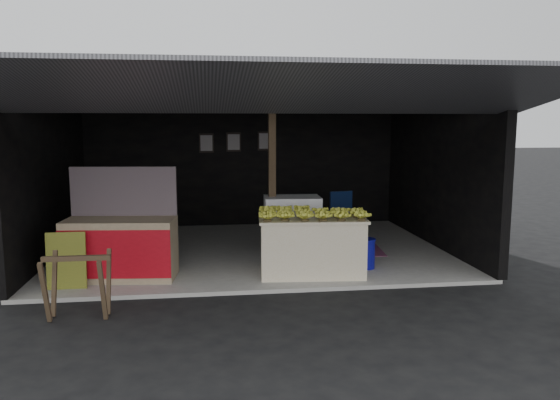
{
  "coord_description": "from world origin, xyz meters",
  "views": [
    {
      "loc": [
        -0.8,
        -7.28,
        2.37
      ],
      "look_at": [
        0.38,
        1.51,
        1.1
      ],
      "focal_mm": 35.0,
      "sensor_mm": 36.0,
      "label": 1
    }
  ],
  "objects": [
    {
      "name": "plastic_chair",
      "position": [
        1.78,
        2.75,
        0.65
      ],
      "size": [
        0.56,
        0.56,
        0.99
      ],
      "rotation": [
        0.0,
        0.0,
        0.24
      ],
      "color": "#0A173A",
      "rests_on": "concrete_slab"
    },
    {
      "name": "banana_pile",
      "position": [
        0.77,
        0.75,
        1.03
      ],
      "size": [
        1.55,
        1.01,
        0.18
      ],
      "primitive_type": null,
      "rotation": [
        0.0,
        0.0,
        -0.09
      ],
      "color": "yellow",
      "rests_on": "banana_table"
    },
    {
      "name": "sawhorse",
      "position": [
        -2.37,
        -0.67,
        0.5
      ],
      "size": [
        0.8,
        0.69,
        0.79
      ],
      "rotation": [
        0.0,
        0.0,
        -0.01
      ],
      "color": "#463523",
      "rests_on": "ground"
    },
    {
      "name": "neighbor_stall",
      "position": [
        -2.09,
        0.87,
        0.55
      ],
      "size": [
        1.66,
        0.88,
        1.64
      ],
      "rotation": [
        0.0,
        0.0,
        -0.11
      ],
      "color": "#998466",
      "rests_on": "concrete_slab"
    },
    {
      "name": "magenta_rug",
      "position": [
        1.58,
        2.17,
        0.07
      ],
      "size": [
        1.59,
        1.13,
        0.01
      ],
      "primitive_type": "cube",
      "rotation": [
        0.0,
        0.0,
        -0.09
      ],
      "color": "#6D1857",
      "rests_on": "concrete_slab"
    },
    {
      "name": "ground",
      "position": [
        0.0,
        0.0,
        0.0
      ],
      "size": [
        80.0,
        80.0,
        0.0
      ],
      "primitive_type": "plane",
      "color": "black",
      "rests_on": "ground"
    },
    {
      "name": "banana_table",
      "position": [
        0.77,
        0.75,
        0.5
      ],
      "size": [
        1.68,
        1.12,
        0.89
      ],
      "rotation": [
        0.0,
        0.0,
        -0.09
      ],
      "color": "silver",
      "rests_on": "concrete_slab"
    },
    {
      "name": "white_crate",
      "position": [
        0.64,
        1.81,
        0.59
      ],
      "size": [
        0.97,
        0.69,
        1.05
      ],
      "rotation": [
        0.0,
        0.0,
        -0.05
      ],
      "color": "white",
      "rests_on": "concrete_slab"
    },
    {
      "name": "shophouse",
      "position": [
        0.0,
        2.82,
        2.1
      ],
      "size": [
        7.4,
        7.29,
        3.02
      ],
      "color": "black",
      "rests_on": "ground"
    },
    {
      "name": "picture_frames",
      "position": [
        -0.17,
        4.89,
        1.93
      ],
      "size": [
        1.62,
        0.04,
        0.46
      ],
      "color": "black",
      "rests_on": "shophouse"
    },
    {
      "name": "green_signboard",
      "position": [
        -2.76,
        0.43,
        0.46
      ],
      "size": [
        0.53,
        0.09,
        0.8
      ],
      "primitive_type": "cube",
      "rotation": [
        -0.07,
        0.0,
        0.0
      ],
      "color": "black",
      "rests_on": "concrete_slab"
    },
    {
      "name": "concrete_slab",
      "position": [
        0.0,
        2.5,
        0.03
      ],
      "size": [
        7.0,
        5.0,
        0.06
      ],
      "primitive_type": "cube",
      "color": "gray",
      "rests_on": "ground"
    },
    {
      "name": "water_barrel",
      "position": [
        1.68,
        0.93,
        0.28
      ],
      "size": [
        0.3,
        0.3,
        0.45
      ],
      "primitive_type": "cylinder",
      "color": "#0B0C81",
      "rests_on": "concrete_slab"
    }
  ]
}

